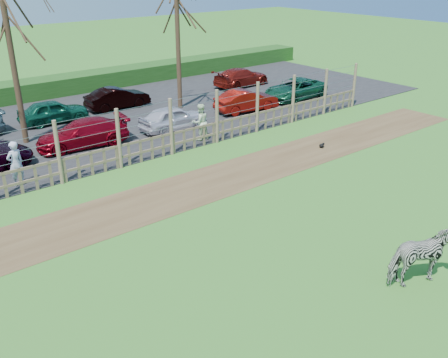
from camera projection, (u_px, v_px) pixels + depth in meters
ground at (250, 248)px, 14.77m from camera, size 120.00×120.00×0.00m
dirt_strip at (168, 196)px, 17.98m from camera, size 34.00×2.80×0.01m
asphalt at (60, 129)px, 25.12m from camera, size 44.00×13.00×0.04m
hedge at (13, 92)px, 29.90m from camera, size 46.00×2.00×1.10m
fence at (120, 149)px, 20.16m from camera, size 30.16×0.16×2.50m
tree_mid at (8, 36)px, 21.31m from camera, size 4.80×4.80×6.83m
tree_right at (177, 13)px, 26.68m from camera, size 4.80×4.80×7.35m
zebra at (424, 258)px, 12.81m from camera, size 2.06×1.37×1.60m
visitor_a at (15, 163)px, 18.50m from camera, size 0.71×0.56×1.72m
visitor_b at (200, 122)px, 23.24m from camera, size 0.91×0.74×1.72m
crow at (322, 146)px, 22.60m from camera, size 0.28×0.21×0.23m
car_3 at (83, 133)px, 22.53m from camera, size 4.30×2.13×1.20m
car_4 at (173, 118)px, 24.78m from camera, size 3.54×1.46×1.20m
car_5 at (246, 101)px, 27.82m from camera, size 3.78×1.74×1.20m
car_6 at (295, 89)px, 30.34m from camera, size 4.45×2.30×1.20m
car_10 at (53, 111)px, 25.83m from camera, size 3.60×1.63×1.20m
car_11 at (118, 98)px, 28.35m from camera, size 3.65×1.30×1.20m
car_13 at (241, 77)px, 33.43m from camera, size 4.22×1.91×1.20m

